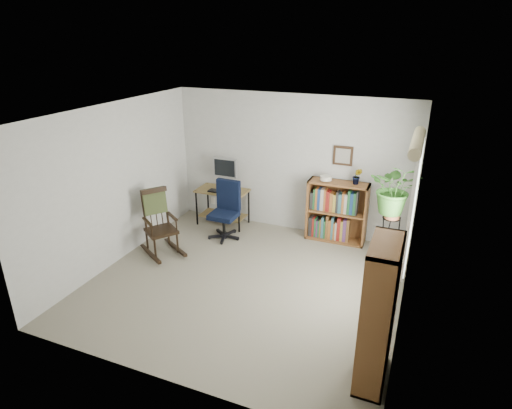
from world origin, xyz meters
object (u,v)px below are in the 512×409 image
at_px(desk, 223,207).
at_px(rocking_chair, 161,223).
at_px(low_bookshelf, 337,212).
at_px(tall_bookshelf, 378,315).
at_px(office_chair, 223,211).

relative_size(desk, rocking_chair, 0.87).
relative_size(rocking_chair, low_bookshelf, 1.02).
bearing_deg(low_bookshelf, tall_bookshelf, -70.79).
height_order(desk, rocking_chair, rocking_chair).
bearing_deg(rocking_chair, desk, 19.86).
relative_size(low_bookshelf, tall_bookshelf, 0.67).
distance_m(rocking_chair, low_bookshelf, 2.89).
bearing_deg(low_bookshelf, desk, -176.69).
bearing_deg(desk, low_bookshelf, 3.31).
xyz_separation_m(office_chair, low_bookshelf, (1.79, 0.65, 0.02)).
bearing_deg(desk, rocking_chair, -105.93).
bearing_deg(desk, tall_bookshelf, -42.59).
xyz_separation_m(low_bookshelf, tall_bookshelf, (1.04, -2.98, 0.25)).
xyz_separation_m(rocking_chair, low_bookshelf, (2.47, 1.51, -0.01)).
distance_m(office_chair, rocking_chair, 1.09).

